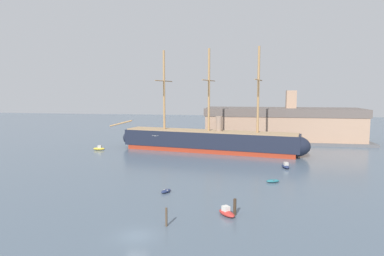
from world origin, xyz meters
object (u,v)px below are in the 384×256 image
Objects in this scene: mooring_piling_nearest at (235,207)px; dinghy_near_centre at (166,191)px; tall_ship at (209,141)px; dinghy_mid_right at (273,181)px; motorboat_alongside_stern at (286,166)px; motorboat_far_left at (99,148)px; dockside_warehouse_right at (282,125)px; seagull_in_flight at (155,136)px; motorboat_foreground_right at (227,212)px; motorboat_distant_centre at (208,143)px; mooring_piling_left_pair at (166,217)px.

dinghy_near_centre is at bearing 144.36° from mooring_piling_nearest.
tall_ship reaches higher than mooring_piling_nearest.
tall_ship is 21.44× the size of dinghy_mid_right.
motorboat_alongside_stern is 52.04m from motorboat_far_left.
mooring_piling_nearest is 0.04× the size of dockside_warehouse_right.
motorboat_alongside_stern is 2.50× the size of seagull_in_flight.
motorboat_foreground_right is (8.31, -48.05, -2.62)m from tall_ship.
motorboat_alongside_stern is at bearing 45.80° from dinghy_near_centre.
motorboat_far_left is 38.36m from seagull_in_flight.
motorboat_distant_centre is at bearing 99.48° from motorboat_foreground_right.
mooring_piling_nearest is 0.96× the size of mooring_piling_left_pair.
tall_ship is 10.41m from motorboat_distant_centre.
motorboat_far_left is (-39.29, 45.06, 0.03)m from motorboat_foreground_right.
dinghy_mid_right reaches higher than dinghy_near_centre.
tall_ship is at bearing 117.37° from dinghy_mid_right.
seagull_in_flight is (24.67, -28.31, 7.85)m from motorboat_far_left.
motorboat_far_left is at bearing 122.83° from mooring_piling_left_pair.
tall_ship reaches higher than motorboat_far_left.
motorboat_far_left reaches higher than motorboat_alongside_stern.
motorboat_distant_centre is (0.87, 49.37, 0.46)m from dinghy_near_centre.
dockside_warehouse_right is at bearing 30.59° from motorboat_distant_centre.
dinghy_near_centre is 20.08m from dinghy_mid_right.
seagull_in_flight is (-21.82, -1.35, 8.03)m from dinghy_mid_right.
dinghy_mid_right is 23.29m from seagull_in_flight.
tall_ship is 24.52× the size of dinghy_near_centre.
motorboat_distant_centre is 42.33m from seagull_in_flight.
motorboat_alongside_stern is 1.00× the size of motorboat_far_left.
mooring_piling_nearest is 1.67× the size of seagull_in_flight.
dinghy_mid_right is (7.20, 18.09, -0.15)m from motorboat_foreground_right.
seagull_in_flight is (-6.31, -31.30, 5.26)m from tall_ship.
tall_ship is 39.49m from dinghy_near_centre.
motorboat_foreground_right is at bearing -39.55° from dinghy_near_centre.
motorboat_distant_centre is 0.09× the size of dockside_warehouse_right.
dinghy_near_centre is at bearing 140.45° from motorboat_foreground_right.
mooring_piling_nearest reaches higher than motorboat_distant_centre.
dinghy_near_centre is 12.08m from seagull_in_flight.
tall_ship is 32.34m from dockside_warehouse_right.
motorboat_distant_centre reaches higher than dinghy_near_centre.
motorboat_alongside_stern reaches higher than motorboat_foreground_right.
dinghy_mid_right is 12.98m from motorboat_alongside_stern.
motorboat_distant_centre is at bearing -149.41° from dockside_warehouse_right.
mooring_piling_left_pair reaches higher than motorboat_alongside_stern.
mooring_piling_nearest is at bearing -99.87° from dockside_warehouse_right.
dinghy_mid_right is 1.16× the size of mooring_piling_left_pair.
mooring_piling_left_pair is (2.61, -62.94, 0.46)m from motorboat_distant_centre.
dockside_warehouse_right is at bearing 74.97° from mooring_piling_left_pair.
motorboat_distant_centre is (-20.39, 27.50, 0.25)m from motorboat_alongside_stern.
motorboat_distant_centre reaches higher than motorboat_far_left.
mooring_piling_nearest is at bearing -35.64° from dinghy_near_centre.
motorboat_foreground_right is 23.58m from seagull_in_flight.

